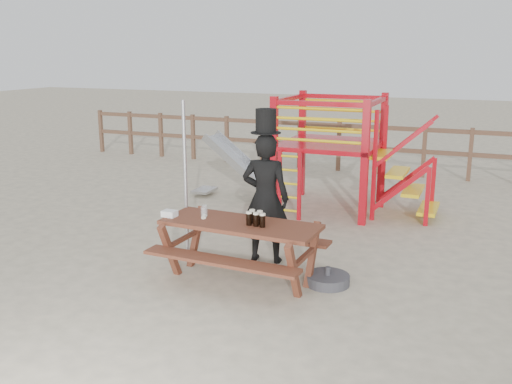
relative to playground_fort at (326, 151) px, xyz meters
name	(u,v)px	position (x,y,z in m)	size (l,w,h in m)	color
ground	(241,274)	(-0.12, -3.58, -1.07)	(60.00, 60.00, 0.00)	beige
back_fence	(359,142)	(-0.12, 3.42, -0.34)	(15.09, 0.09, 1.20)	brown
playground_fort	(326,151)	(0.00, 0.00, 0.00)	(4.71, 1.84, 2.10)	#B70C17
picnic_table	(240,244)	(-0.05, -3.75, -0.59)	(2.04, 1.45, 0.77)	brown
man_with_hat	(266,195)	(-0.02, -2.97, -0.12)	(0.70, 0.51, 2.12)	black
metal_pole	(186,183)	(-1.03, -3.37, 0.04)	(0.05, 0.05, 2.23)	#B2B2B7
parasol_base	(328,279)	(1.02, -3.46, -1.01)	(0.55, 0.55, 0.23)	#39393E
paper_bag	(170,214)	(-1.00, -3.86, -0.26)	(0.18, 0.14, 0.08)	white
stout_pints	(256,218)	(0.17, -3.77, -0.21)	(0.26, 0.19, 0.17)	black
empty_glasses	(204,212)	(-0.57, -3.72, -0.23)	(0.10, 0.16, 0.15)	silver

